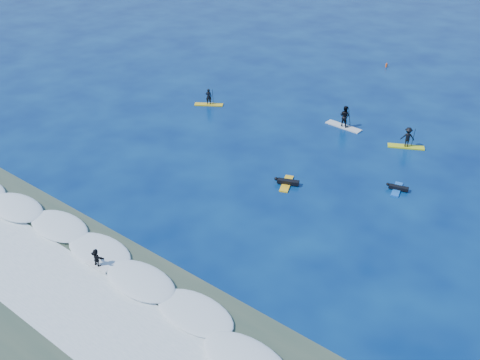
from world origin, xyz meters
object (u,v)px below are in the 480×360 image
Objects in this scene: sup_paddler_left at (209,99)px; prone_paddler_far at (397,188)px; prone_paddler_near at (287,182)px; marker_buoy at (387,65)px; sup_paddler_center at (344,118)px; sup_paddler_right at (407,138)px; wave_surfer at (97,259)px.

sup_paddler_left is 21.02m from prone_paddler_far.
sup_paddler_left is at bearing 66.81° from prone_paddler_far.
marker_buoy is at bearing -11.64° from prone_paddler_near.
prone_paddler_near is (1.42, -11.20, -0.71)m from sup_paddler_center.
sup_paddler_center is at bearing -14.90° from prone_paddler_near.
prone_paddler_far is at bearing -63.61° from marker_buoy.
prone_paddler_near is (-4.51, -10.94, -0.64)m from sup_paddler_right.
sup_paddler_right is at bearing 3.94° from prone_paddler_far.
sup_paddler_right is at bearing 68.81° from wave_surfer.
sup_paddler_center is at bearing -17.08° from sup_paddler_left.
wave_surfer is at bearing -97.50° from sup_paddler_left.
sup_paddler_left is 0.79× the size of sup_paddler_center.
sup_paddler_left is at bearing 39.57° from prone_paddler_near.
marker_buoy reaches higher than prone_paddler_far.
wave_surfer is at bearing -134.37° from sup_paddler_right.
prone_paddler_near is 1.15× the size of prone_paddler_far.
marker_buoy is (-5.24, 28.27, 0.09)m from prone_paddler_near.
prone_paddler_far is 26.83m from marker_buoy.
prone_paddler_far is (2.18, -6.70, -0.66)m from sup_paddler_right.
sup_paddler_left is 0.90× the size of sup_paddler_right.
sup_paddler_right is at bearing -44.55° from prone_paddler_near.
sup_paddler_center is at bearing 35.29° from prone_paddler_far.
wave_surfer is at bearing -90.64° from sup_paddler_center.
sup_paddler_center is (12.64, 3.63, 0.28)m from sup_paddler_left.
sup_paddler_left is 22.51m from marker_buoy.
sup_paddler_right is 1.72× the size of wave_surfer.
wave_surfer is (10.60, -22.11, 0.12)m from sup_paddler_left.
sup_paddler_center reaches higher than prone_paddler_near.
prone_paddler_near is 14.95m from wave_surfer.
sup_paddler_center reaches higher than sup_paddler_right.
prone_paddler_near is 4.15× the size of marker_buoy.
marker_buoy is at bearing 92.35° from sup_paddler_right.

